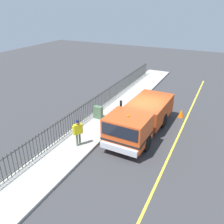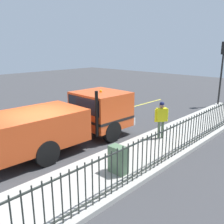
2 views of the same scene
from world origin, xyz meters
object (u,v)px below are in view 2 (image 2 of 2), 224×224
object	(u,v)px
work_truck	(70,118)
traffic_light_near	(223,61)
worker_standing	(161,116)
utility_cabinet	(118,160)

from	to	relation	value
work_truck	traffic_light_near	world-z (taller)	traffic_light_near
work_truck	traffic_light_near	size ratio (longest dim) A/B	1.60
worker_standing	utility_cabinet	bearing A→B (deg)	46.74
worker_standing	work_truck	bearing A→B (deg)	-6.43
work_truck	traffic_light_near	xyz separation A→B (m)	(1.96, 11.75, 2.01)
work_truck	worker_standing	distance (m)	4.01
traffic_light_near	utility_cabinet	distance (m)	12.81
work_truck	utility_cabinet	size ratio (longest dim) A/B	7.61
utility_cabinet	worker_standing	bearing A→B (deg)	101.22
worker_standing	traffic_light_near	world-z (taller)	traffic_light_near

